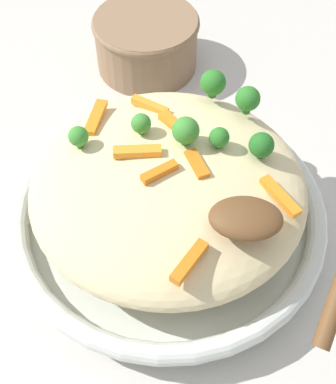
{
  "coord_description": "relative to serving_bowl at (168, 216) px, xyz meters",
  "views": [
    {
      "loc": [
        -0.02,
        0.28,
        0.43
      ],
      "look_at": [
        0.0,
        0.0,
        0.06
      ],
      "focal_mm": 49.0,
      "sensor_mm": 36.0,
      "label": 1
    }
  ],
  "objects": [
    {
      "name": "carrot_piece_2",
      "position": [
        0.07,
        -0.06,
        0.07
      ],
      "size": [
        0.02,
        0.04,
        0.01
      ],
      "primitive_type": "cube",
      "rotation": [
        0.0,
        0.0,
        4.56
      ],
      "color": "orange",
      "rests_on": "pasta_mound"
    },
    {
      "name": "carrot_piece_3",
      "position": [
        0.0,
        -0.05,
        0.08
      ],
      "size": [
        0.02,
        0.03,
        0.01
      ],
      "primitive_type": "cube",
      "rotation": [
        0.0,
        0.0,
        2.28
      ],
      "color": "orange",
      "rests_on": "pasta_mound"
    },
    {
      "name": "broccoli_floret_2",
      "position": [
        -0.01,
        -0.02,
        0.09
      ],
      "size": [
        0.02,
        0.02,
        0.03
      ],
      "color": "#377928",
      "rests_on": "pasta_mound"
    },
    {
      "name": "ground_plane",
      "position": [
        0.0,
        0.0,
        -0.02
      ],
      "size": [
        2.4,
        2.4,
        0.0
      ],
      "primitive_type": "plane",
      "color": "beige"
    },
    {
      "name": "broccoli_floret_0",
      "position": [
        0.08,
        -0.02,
        0.08
      ],
      "size": [
        0.02,
        0.02,
        0.02
      ],
      "color": "#377928",
      "rests_on": "pasta_mound"
    },
    {
      "name": "serving_bowl",
      "position": [
        0.0,
        0.0,
        0.0
      ],
      "size": [
        0.29,
        0.29,
        0.04
      ],
      "color": "silver",
      "rests_on": "ground_plane"
    },
    {
      "name": "carrot_piece_7",
      "position": [
        0.02,
        -0.07,
        0.07
      ],
      "size": [
        0.04,
        0.02,
        0.01
      ],
      "primitive_type": "cube",
      "rotation": [
        0.0,
        0.0,
        2.65
      ],
      "color": "orange",
      "rests_on": "pasta_mound"
    },
    {
      "name": "serving_spoon",
      "position": [
        -0.09,
        0.07,
        0.1
      ],
      "size": [
        0.13,
        0.15,
        0.09
      ],
      "color": "brown",
      "rests_on": "pasta_mound"
    },
    {
      "name": "pasta_mound",
      "position": [
        0.0,
        0.0,
        0.04
      ],
      "size": [
        0.24,
        0.24,
        0.06
      ],
      "primitive_type": "ellipsoid",
      "color": "beige",
      "rests_on": "serving_bowl"
    },
    {
      "name": "carrot_piece_1",
      "position": [
        -0.09,
        0.03,
        0.07
      ],
      "size": [
        0.03,
        0.04,
        0.01
      ],
      "primitive_type": "cube",
      "rotation": [
        0.0,
        0.0,
        2.17
      ],
      "color": "orange",
      "rests_on": "pasta_mound"
    },
    {
      "name": "broccoli_floret_6",
      "position": [
        0.03,
        -0.04,
        0.09
      ],
      "size": [
        0.02,
        0.02,
        0.02
      ],
      "color": "#377928",
      "rests_on": "pasta_mound"
    },
    {
      "name": "carrot_piece_6",
      "position": [
        -0.02,
        0.0,
        0.08
      ],
      "size": [
        0.02,
        0.03,
        0.01
      ],
      "primitive_type": "cube",
      "rotation": [
        0.0,
        0.0,
        5.15
      ],
      "color": "orange",
      "rests_on": "pasta_mound"
    },
    {
      "name": "broccoli_floret_1",
      "position": [
        -0.08,
        -0.02,
        0.08
      ],
      "size": [
        0.02,
        0.02,
        0.02
      ],
      "color": "#205B1C",
      "rests_on": "pasta_mound"
    },
    {
      "name": "carrot_piece_0",
      "position": [
        0.03,
        -0.01,
        0.08
      ],
      "size": [
        0.04,
        0.01,
        0.01
      ],
      "primitive_type": "cube",
      "rotation": [
        0.0,
        0.0,
        0.1
      ],
      "color": "orange",
      "rests_on": "pasta_mound"
    },
    {
      "name": "companion_bowl",
      "position": [
        0.04,
        -0.25,
        0.01
      ],
      "size": [
        0.13,
        0.13,
        0.07
      ],
      "color": "#8C6B4C",
      "rests_on": "ground_plane"
    },
    {
      "name": "carrot_piece_5",
      "position": [
        0.01,
        0.01,
        0.08
      ],
      "size": [
        0.03,
        0.03,
        0.01
      ],
      "primitive_type": "cube",
      "rotation": [
        0.0,
        0.0,
        3.77
      ],
      "color": "orange",
      "rests_on": "pasta_mound"
    },
    {
      "name": "broccoli_floret_4",
      "position": [
        -0.04,
        -0.02,
        0.08
      ],
      "size": [
        0.02,
        0.02,
        0.02
      ],
      "color": "#296820",
      "rests_on": "pasta_mound"
    },
    {
      "name": "broccoli_floret_3",
      "position": [
        -0.07,
        -0.07,
        0.08
      ],
      "size": [
        0.02,
        0.02,
        0.03
      ],
      "color": "#296820",
      "rests_on": "pasta_mound"
    },
    {
      "name": "broccoli_floret_5",
      "position": [
        -0.04,
        -0.09,
        0.08
      ],
      "size": [
        0.02,
        0.02,
        0.03
      ],
      "color": "#296820",
      "rests_on": "pasta_mound"
    },
    {
      "name": "carrot_piece_4",
      "position": [
        -0.02,
        0.09,
        0.07
      ],
      "size": [
        0.03,
        0.04,
        0.01
      ],
      "primitive_type": "cube",
      "rotation": [
        0.0,
        0.0,
        1.02
      ],
      "color": "orange",
      "rests_on": "pasta_mound"
    }
  ]
}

